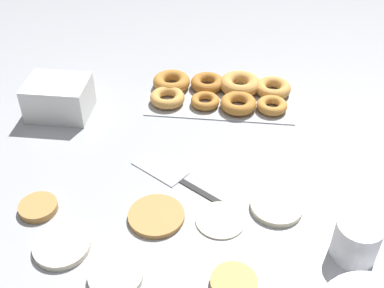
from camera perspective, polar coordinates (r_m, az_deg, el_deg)
ground_plane at (r=1.05m, az=-3.61°, el=-6.05°), size 3.00×3.00×0.00m
pancake_0 at (r=0.89m, az=4.99°, el=-16.07°), size 0.09×0.09×0.01m
pancake_1 at (r=0.99m, az=3.39°, el=-8.91°), size 0.10×0.10×0.01m
pancake_2 at (r=0.91m, az=-9.04°, el=-15.29°), size 0.10×0.10×0.02m
pancake_3 at (r=0.97m, az=-15.17°, el=-11.62°), size 0.11×0.11×0.01m
pancake_4 at (r=1.00m, az=-4.24°, el=-8.50°), size 0.12×0.12×0.01m
pancake_5 at (r=1.03m, az=9.99°, el=-7.30°), size 0.11×0.11×0.01m
pancake_6 at (r=1.06m, az=-17.76°, el=-7.16°), size 0.08×0.08×0.02m
donut_tray at (r=1.34m, az=3.49°, el=6.22°), size 0.40×0.21×0.04m
container_stack at (r=1.30m, az=-15.50°, el=5.28°), size 0.16×0.12×0.09m
paper_cup at (r=0.96m, az=18.89°, el=-10.70°), size 0.09×0.09×0.08m
spatula at (r=1.09m, az=-2.62°, el=-3.54°), size 0.26×0.19×0.01m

